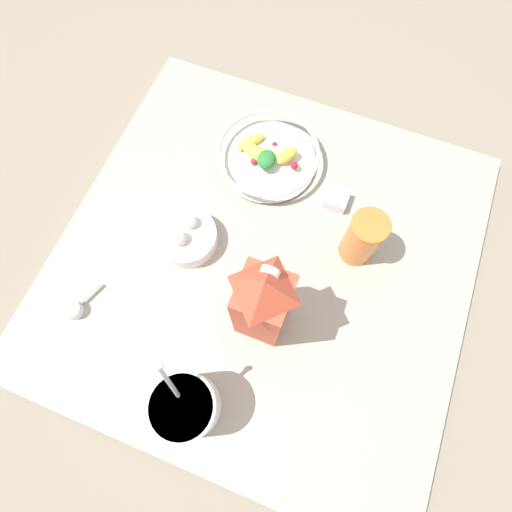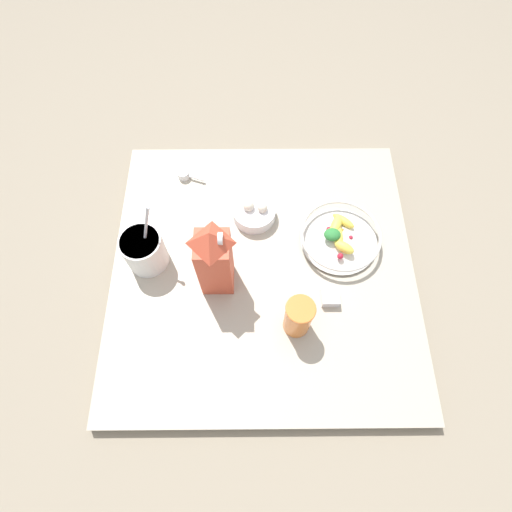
{
  "view_description": "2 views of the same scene",
  "coord_description": "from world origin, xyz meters",
  "views": [
    {
      "loc": [
        -0.09,
        0.29,
        0.89
      ],
      "look_at": [
        0.01,
        0.04,
        0.13
      ],
      "focal_mm": 28.0,
      "sensor_mm": 36.0,
      "label": 1
    },
    {
      "loc": [
        -0.51,
        0.03,
        1.14
      ],
      "look_at": [
        -0.01,
        0.02,
        0.13
      ],
      "focal_mm": 28.0,
      "sensor_mm": 36.0,
      "label": 2
    }
  ],
  "objects": [
    {
      "name": "drinking_cup",
      "position": [
        -0.19,
        -0.09,
        0.11
      ],
      "size": [
        0.08,
        0.08,
        0.15
      ],
      "color": "orange",
      "rests_on": "countertop"
    },
    {
      "name": "countertop",
      "position": [
        0.0,
        0.0,
        0.02
      ],
      "size": [
        0.91,
        0.91,
        0.04
      ],
      "color": "#B2A893",
      "rests_on": "ground_plane"
    },
    {
      "name": "yogurt_tub",
      "position": [
        0.02,
        0.35,
        0.1
      ],
      "size": [
        0.12,
        0.12,
        0.24
      ],
      "color": "white",
      "rests_on": "countertop"
    },
    {
      "name": "milk_carton",
      "position": [
        -0.05,
        0.13,
        0.18
      ],
      "size": [
        0.09,
        0.09,
        0.29
      ],
      "color": "#CC4C33",
      "rests_on": "countertop"
    },
    {
      "name": "spice_jar",
      "position": [
        -0.11,
        -0.19,
        0.05
      ],
      "size": [
        0.05,
        0.05,
        0.03
      ],
      "color": "silver",
      "rests_on": "countertop"
    },
    {
      "name": "ground_plane",
      "position": [
        0.0,
        0.0,
        0.0
      ],
      "size": [
        6.0,
        6.0,
        0.0
      ],
      "primitive_type": "plane",
      "color": "gray"
    },
    {
      "name": "fruit_bowl",
      "position": [
        0.08,
        -0.24,
        0.07
      ],
      "size": [
        0.25,
        0.25,
        0.07
      ],
      "color": "silver",
      "rests_on": "countertop"
    },
    {
      "name": "garlic_bowl",
      "position": [
        0.18,
        0.03,
        0.06
      ],
      "size": [
        0.14,
        0.14,
        0.07
      ],
      "color": "white",
      "rests_on": "countertop"
    },
    {
      "name": "measuring_scoop",
      "position": [
        0.34,
        0.26,
        0.05
      ],
      "size": [
        0.05,
        0.09,
        0.03
      ],
      "color": "white",
      "rests_on": "countertop"
    }
  ]
}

